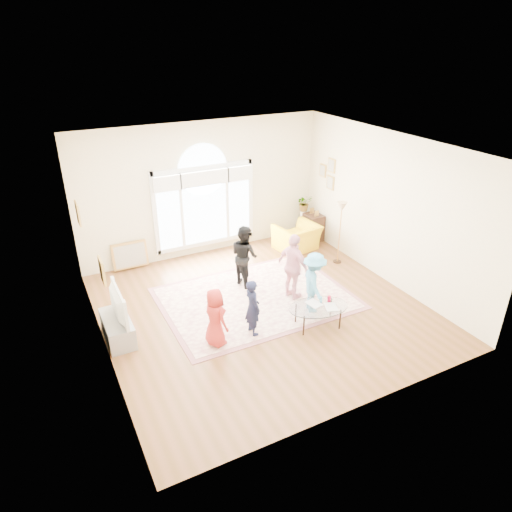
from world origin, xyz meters
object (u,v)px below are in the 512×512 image
tv_console (118,329)px  armchair (297,237)px  area_rug (256,298)px  coffee_table (318,307)px  television (114,305)px

tv_console → armchair: size_ratio=0.99×
tv_console → armchair: 5.13m
area_rug → coffee_table: (0.58, -1.39, 0.39)m
area_rug → coffee_table: bearing=-67.1°
television → coffee_table: size_ratio=0.82×
coffee_table → tv_console: bearing=170.2°
armchair → area_rug: bearing=32.2°
armchair → tv_console: bearing=12.5°
area_rug → armchair: 2.62m
television → tv_console: bearing=180.0°
armchair → television: bearing=12.6°
area_rug → coffee_table: coffee_table is taller
tv_console → television: television is taller
tv_console → television: 0.50m
area_rug → coffee_table: 1.56m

